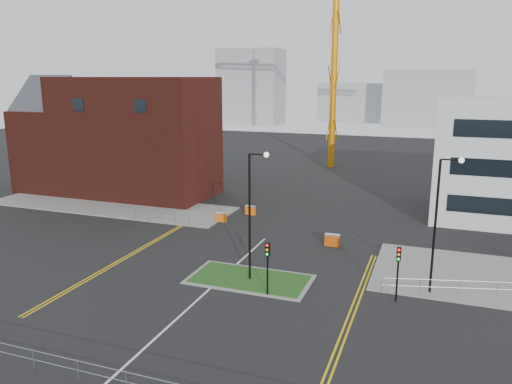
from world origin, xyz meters
TOP-DOWN VIEW (x-y plane):
  - ground at (0.00, 0.00)m, footprint 200.00×200.00m
  - pavement_left at (-20.00, 22.00)m, footprint 28.00×8.00m
  - island_kerb at (2.00, 8.00)m, footprint 8.60×4.60m
  - grass_island at (2.00, 8.00)m, footprint 8.00×4.00m
  - brick_building at (-22.97, 28.00)m, footprint 24.20×10.07m
  - streetlamp_island at (2.22, 8.00)m, footprint 1.46×0.36m
  - streetlamp_right_near at (14.22, 10.00)m, footprint 1.46×0.36m
  - traffic_light_island at (4.00, 5.98)m, footprint 0.28×0.33m
  - traffic_light_right at (12.00, 7.98)m, footprint 0.28×0.33m
  - railing_front at (0.00, -6.00)m, footprint 24.05×0.05m
  - railing_left at (-11.00, 18.00)m, footprint 6.05×0.05m
  - centre_line at (0.00, 2.00)m, footprint 0.15×30.00m
  - yellow_left_a at (-9.00, 10.00)m, footprint 0.12×24.00m
  - yellow_left_b at (-8.70, 10.00)m, footprint 0.12×24.00m
  - yellow_right_a at (9.50, 6.00)m, footprint 0.12×20.00m
  - yellow_right_b at (9.80, 6.00)m, footprint 0.12×20.00m
  - skyline_a at (-40.00, 120.00)m, footprint 18.00×12.00m
  - skyline_b at (10.00, 130.00)m, footprint 24.00×12.00m
  - skyline_d at (-8.00, 140.00)m, footprint 30.00×12.00m
  - barrier_left at (-5.84, 20.59)m, footprint 1.12×0.44m
  - barrier_mid at (-4.00, 24.00)m, footprint 1.16×0.53m
  - barrier_right at (6.00, 17.16)m, footprint 1.26×0.46m

SIDE VIEW (x-z plane):
  - ground at x=0.00m, z-range 0.00..0.00m
  - centre_line at x=0.00m, z-range 0.00..0.01m
  - yellow_left_a at x=-9.00m, z-range 0.00..0.01m
  - yellow_left_b at x=-8.70m, z-range 0.00..0.01m
  - yellow_right_a at x=9.50m, z-range 0.00..0.01m
  - yellow_right_b at x=9.80m, z-range 0.00..0.01m
  - island_kerb at x=2.00m, z-range 0.00..0.08m
  - pavement_left at x=-20.00m, z-range 0.00..0.12m
  - grass_island at x=2.00m, z-range 0.00..0.12m
  - barrier_left at x=-5.84m, z-range 0.04..0.96m
  - barrier_mid at x=-4.00m, z-range 0.04..0.98m
  - barrier_right at x=6.00m, z-range 0.04..1.10m
  - railing_left at x=-11.00m, z-range 0.19..1.29m
  - railing_front at x=0.00m, z-range 0.23..1.33m
  - traffic_light_island at x=4.00m, z-range 0.74..4.39m
  - traffic_light_right at x=12.00m, z-range 0.74..4.39m
  - streetlamp_island at x=2.22m, z-range 0.82..10.00m
  - streetlamp_right_near at x=14.22m, z-range 0.82..10.00m
  - skyline_d at x=-8.00m, z-range 0.00..12.00m
  - brick_building at x=-22.97m, z-range -0.27..13.97m
  - skyline_b at x=10.00m, z-range 0.00..16.00m
  - skyline_a at x=-40.00m, z-range 0.00..22.00m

